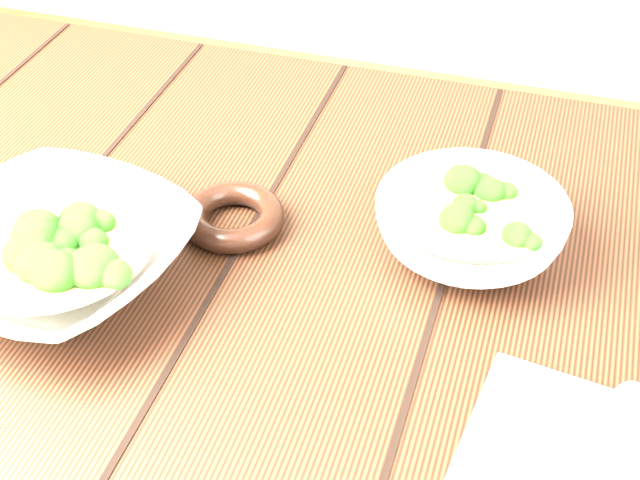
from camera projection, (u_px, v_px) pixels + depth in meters
The scene contains 5 objects.
table at pixel (257, 351), 0.93m from camera, with size 1.20×0.80×0.75m.
soup_bowl_front at pixel (54, 253), 0.81m from camera, with size 0.28×0.28×0.07m.
soup_bowl_back at pixel (470, 225), 0.85m from camera, with size 0.23×0.23×0.07m.
trivet at pixel (233, 217), 0.89m from camera, with size 0.10×0.10×0.03m, color black.
spoon_left at pixel (612, 434), 0.68m from camera, with size 0.07×0.18×0.01m.
Camera 1 is at (0.25, -0.59, 1.32)m, focal length 50.00 mm.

